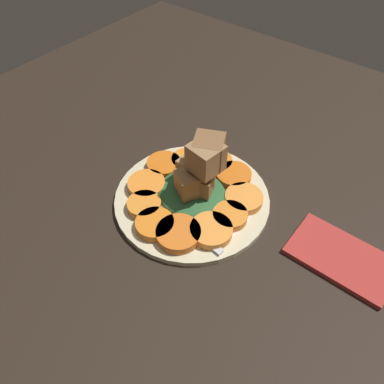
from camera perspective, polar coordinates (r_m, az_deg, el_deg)
name	(u,v)px	position (r cm, az deg, el deg)	size (l,w,h in cm)	color
table_slab	(192,205)	(62.29, 0.00, -1.93)	(120.00, 120.00, 2.00)	black
plate	(192,199)	(61.15, 0.00, -1.00)	(25.15, 25.15, 1.05)	beige
carrot_slice_0	(230,216)	(57.54, 5.81, -3.63)	(5.40, 5.40, 1.27)	orange
carrot_slice_1	(244,198)	(60.10, 7.89, -0.98)	(6.11, 6.11, 1.27)	#F99438
carrot_slice_2	(234,175)	(63.53, 6.37, 2.56)	(5.92, 5.92, 1.27)	orange
carrot_slice_3	(216,162)	(65.63, 3.62, 4.59)	(5.81, 5.81, 1.27)	orange
carrot_slice_4	(187,161)	(65.74, -0.73, 4.79)	(5.56, 5.56, 1.27)	orange
carrot_slice_5	(164,164)	(65.22, -4.29, 4.21)	(5.93, 5.93, 1.27)	orange
carrot_slice_6	(147,185)	(62.05, -6.94, 1.12)	(6.19, 6.19, 1.27)	orange
carrot_slice_7	(144,205)	(59.13, -7.30, -1.96)	(5.37, 5.37, 1.27)	orange
carrot_slice_8	(155,224)	(56.54, -5.69, -4.87)	(5.86, 5.86, 1.27)	orange
carrot_slice_9	(178,233)	(55.26, -2.09, -6.32)	(6.69, 6.69, 1.27)	orange
carrot_slice_10	(211,230)	(55.65, 2.94, -5.83)	(6.39, 6.39, 1.27)	#F99338
center_pile	(197,176)	(58.05, 0.82, 2.44)	(11.39, 10.92, 10.54)	#2D6033
fork	(173,214)	(58.11, -2.92, -3.36)	(19.30, 3.90, 0.40)	silver
napkin	(341,257)	(58.55, 21.76, -9.21)	(14.54, 8.72, 0.80)	#B2332D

